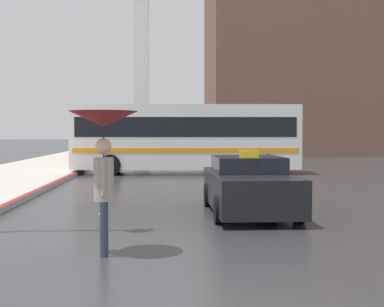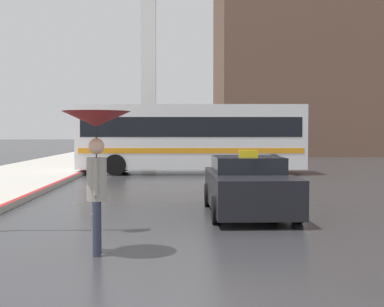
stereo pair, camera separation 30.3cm
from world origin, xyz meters
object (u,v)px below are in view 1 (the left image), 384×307
(city_bus, at_px, (186,136))
(monument_cross, at_px, (141,26))
(pedestrian_with_umbrella, at_px, (103,139))
(taxi, at_px, (249,186))

(city_bus, bearing_deg, monument_cross, -162.09)
(monument_cross, bearing_deg, pedestrian_with_umbrella, -89.19)
(city_bus, height_order, pedestrian_with_umbrella, city_bus)
(monument_cross, bearing_deg, taxi, -80.88)
(city_bus, distance_m, pedestrian_with_umbrella, 16.83)
(taxi, relative_size, monument_cross, 0.29)
(taxi, relative_size, city_bus, 0.42)
(taxi, bearing_deg, monument_cross, -80.88)
(pedestrian_with_umbrella, xyz_separation_m, monument_cross, (-0.35, 24.92, 6.66))
(monument_cross, bearing_deg, city_bus, -73.85)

